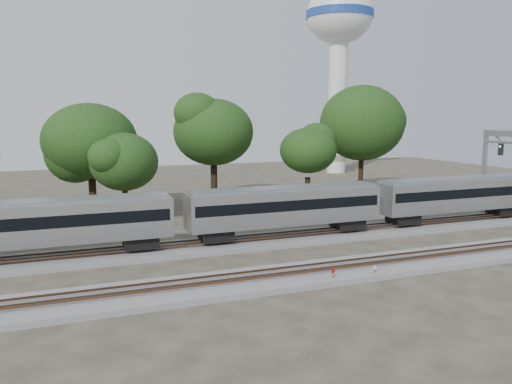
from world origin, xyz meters
TOP-DOWN VIEW (x-y plane):
  - ground at (0.00, 0.00)m, footprint 160.00×160.00m
  - track_far at (0.00, 6.00)m, footprint 160.00×5.00m
  - track_near at (0.00, -4.00)m, footprint 160.00×5.00m
  - train at (7.82, 6.00)m, footprint 93.47×3.23m
  - switch_stand_red at (5.92, -5.86)m, footprint 0.32×0.16m
  - switch_stand_white at (9.22, -5.89)m, footprint 0.29×0.05m
  - switch_lever at (7.37, -6.09)m, footprint 0.52×0.33m
  - water_tower at (40.31, 53.76)m, footprint 13.04×13.04m
  - signal_gantry at (34.43, 6.00)m, footprint 0.67×7.97m
  - tree_3 at (-8.01, 23.18)m, footprint 8.72×8.72m
  - tree_4 at (-4.96, 18.84)m, footprint 6.67×6.67m
  - tree_5 at (7.06, 26.97)m, footprint 9.41×9.41m
  - tree_6 at (16.89, 19.86)m, footprint 7.26×7.26m
  - tree_7 at (27.84, 25.19)m, footprint 10.48×10.48m

SIDE VIEW (x-z plane):
  - ground at x=0.00m, z-range 0.00..0.00m
  - switch_lever at x=7.37m, z-range 0.00..0.30m
  - track_far at x=0.00m, z-range -0.16..0.57m
  - track_near at x=0.00m, z-range -0.16..0.57m
  - switch_stand_white at x=9.22m, z-range 0.13..1.04m
  - switch_stand_red at x=5.92m, z-range 0.15..1.22m
  - train at x=7.82m, z-range 0.91..5.67m
  - tree_4 at x=-4.96m, z-range 1.83..11.23m
  - signal_gantry at x=34.43m, z-range 2.22..11.91m
  - tree_6 at x=16.89m, z-range 2.00..12.24m
  - tree_3 at x=-8.01m, z-range 2.41..14.70m
  - tree_5 at x=7.06m, z-range 2.61..15.87m
  - tree_7 at x=27.84m, z-range 2.91..17.69m
  - water_tower at x=40.31m, z-range 8.70..44.80m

